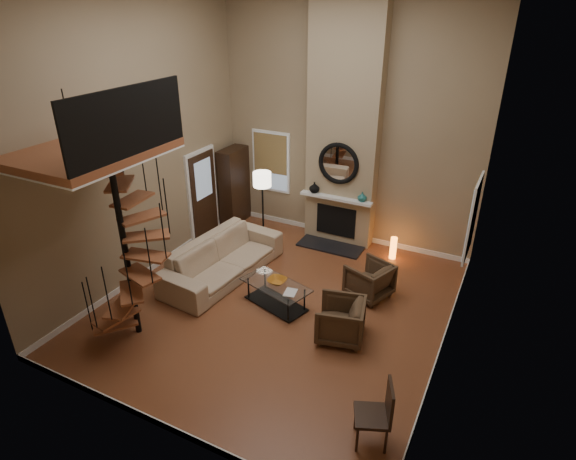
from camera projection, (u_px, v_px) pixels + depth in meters
The scene contains 32 objects.
ground at pixel (278, 305), 9.02m from camera, with size 6.00×6.50×0.01m, color brown.
back_wall at pixel (347, 123), 10.40m from camera, with size 6.00×0.02×5.50m, color #927D5E.
front_wall at pixel (137, 251), 5.20m from camera, with size 6.00×0.02×5.50m, color #927D5E.
left_wall at pixel (137, 143), 9.02m from camera, with size 0.02×6.50×5.50m, color #927D5E.
right_wall at pixel (468, 197), 6.58m from camera, with size 0.02×6.50×5.50m, color #927D5E.
baseboard_back at pixel (341, 233), 11.58m from camera, with size 6.00×0.02×0.12m, color white.
baseboard_front at pixel (166, 426), 6.40m from camera, with size 6.00×0.02×0.12m, color white.
baseboard_left at pixel (155, 265), 10.20m from camera, with size 0.02×6.50×0.12m, color white.
baseboard_right at pixel (440, 350), 7.78m from camera, with size 0.02×6.50×0.12m, color white.
chimney_breast at pixel (344, 125), 10.24m from camera, with size 1.60×0.38×5.50m, color #9D8766.
hearth at pixel (330, 246), 11.06m from camera, with size 1.50×0.60×0.04m, color black.
firebox at pixel (336, 221), 11.06m from camera, with size 0.95×0.02×0.72m, color black.
mantel at pixel (336, 198), 10.73m from camera, with size 1.70×0.18×0.06m, color white.
mirror_frame at pixel (338, 164), 10.42m from camera, with size 0.94×0.94×0.10m, color black.
mirror_disc at pixel (339, 163), 10.43m from camera, with size 0.80×0.80×0.01m, color white.
vase_left at pixel (314, 187), 10.92m from camera, with size 0.24×0.24×0.25m, color black.
vase_right at pixel (362, 197), 10.46m from camera, with size 0.20×0.20×0.21m, color #1B5F5D.
window_back at pixel (271, 161), 11.64m from camera, with size 1.02×0.06×1.52m.
window_right at pixel (473, 217), 8.69m from camera, with size 0.06×1.02×1.52m.
entry_door at pixel (203, 195), 11.19m from camera, with size 0.10×1.05×2.16m.
loft at pixel (96, 149), 6.97m from camera, with size 1.70×2.20×1.09m.
spiral_stair at pixel (125, 240), 7.52m from camera, with size 1.47×1.47×4.06m.
hutch at pixel (234, 186), 11.96m from camera, with size 0.41×0.87×1.94m, color black.
sofa at pixel (223, 258), 9.81m from camera, with size 2.84×1.11×0.83m, color tan.
armchair_near at pixel (372, 281), 9.09m from camera, with size 0.74×0.76×0.69m, color #493421.
armchair_far at pixel (345, 321), 7.99m from camera, with size 0.77×0.79×0.72m, color #493421.
coffee_table at pixel (276, 292), 8.89m from camera, with size 1.44×0.99×0.48m.
bowl at pixel (277, 281), 8.84m from camera, with size 0.35×0.35×0.09m, color #BE7321.
book at pixel (289, 293), 8.55m from camera, with size 0.21×0.29×0.03m, color gray.
floor_lamp at pixel (262, 185), 10.75m from camera, with size 0.41×0.41×1.72m.
accent_lamp at pixel (393, 248), 10.51m from camera, with size 0.14×0.14×0.51m, color orange.
side_chair at pixel (379, 412), 6.03m from camera, with size 0.57×0.57×0.96m.
Camera 1 is at (3.54, -6.57, 5.26)m, focal length 29.71 mm.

